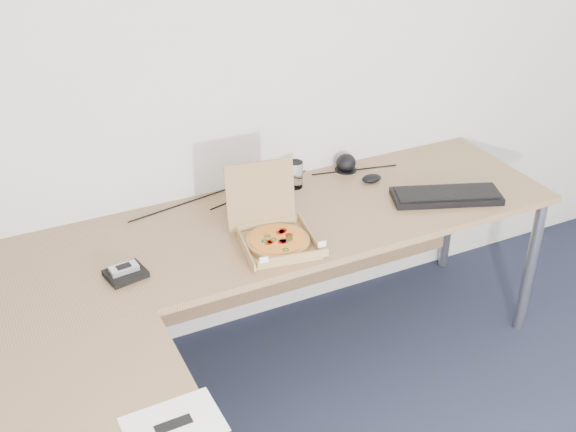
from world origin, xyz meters
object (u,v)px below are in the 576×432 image
desk (229,312)px  pizza_box (276,236)px  wallet (126,274)px  keyboard (446,196)px  drinking_glass (295,174)px

desk → pizza_box: 0.42m
desk → wallet: 0.41m
desk → keyboard: keyboard is taller
wallet → pizza_box: bearing=-14.6°
drinking_glass → pizza_box: bearing=-125.4°
keyboard → pizza_box: bearing=-159.0°
desk → pizza_box: bearing=41.9°
desk → drinking_glass: bearing=48.7°
drinking_glass → keyboard: (0.53, -0.38, -0.05)m
drinking_glass → keyboard: size_ratio=0.26×
pizza_box → drinking_glass: bearing=63.8°
desk → pizza_box: (0.31, 0.28, 0.06)m
pizza_box → wallet: pizza_box is taller
drinking_glass → wallet: (-0.85, -0.35, -0.05)m
pizza_box → wallet: size_ratio=2.36×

